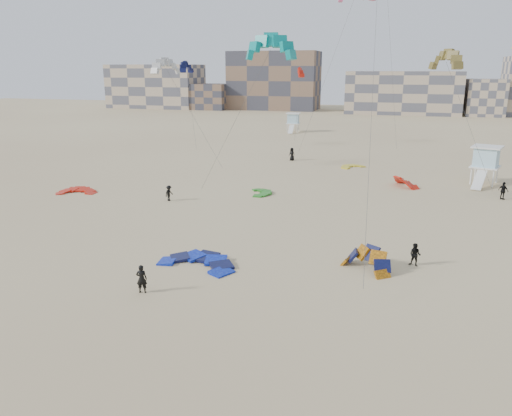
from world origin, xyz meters
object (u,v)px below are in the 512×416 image
(kitesurfer_main, at_px, (142,279))
(lifeguard_tower_near, at_px, (485,165))
(kite_ground_orange, at_px, (366,270))
(kite_ground_blue, at_px, (198,265))

(kitesurfer_main, xyz_separation_m, lifeguard_tower_near, (23.34, 37.15, 1.28))
(kite_ground_orange, height_order, kitesurfer_main, kite_ground_orange)
(kite_ground_orange, xyz_separation_m, kitesurfer_main, (-12.42, -7.33, 0.87))
(kite_ground_blue, xyz_separation_m, kitesurfer_main, (-1.47, -4.96, 0.87))
(kite_ground_blue, relative_size, kite_ground_orange, 1.44)
(kite_ground_blue, height_order, kite_ground_orange, kite_ground_orange)
(lifeguard_tower_near, bearing_deg, kitesurfer_main, -104.68)
(kite_ground_blue, relative_size, kitesurfer_main, 2.96)
(kite_ground_blue, xyz_separation_m, lifeguard_tower_near, (21.87, 32.19, 2.16))
(kite_ground_orange, bearing_deg, lifeguard_tower_near, 104.11)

